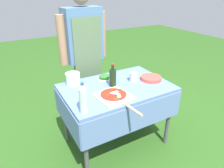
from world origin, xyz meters
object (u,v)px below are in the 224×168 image
(oil_bottle, at_px, (113,77))
(sauce_jar, at_px, (134,77))
(water_bottle, at_px, (83,99))
(plate_stack, at_px, (151,78))
(prep_table, at_px, (116,94))
(pizza_on_peel, at_px, (114,96))
(mixing_tub, at_px, (73,79))
(herb_container, at_px, (105,77))
(person_cook, at_px, (84,48))

(oil_bottle, height_order, sauce_jar, oil_bottle)
(water_bottle, distance_m, plate_stack, 0.94)
(prep_table, bearing_deg, pizza_on_peel, -125.59)
(water_bottle, height_order, plate_stack, water_bottle)
(oil_bottle, xyz_separation_m, mixing_tub, (-0.35, 0.23, -0.03))
(water_bottle, relative_size, herb_container, 1.55)
(water_bottle, bearing_deg, plate_stack, 14.69)
(mixing_tub, xyz_separation_m, sauce_jar, (0.60, -0.25, -0.02))
(herb_container, distance_m, mixing_tub, 0.36)
(prep_table, relative_size, mixing_tub, 7.58)
(person_cook, height_order, herb_container, person_cook)
(oil_bottle, bearing_deg, plate_stack, -9.78)
(plate_stack, bearing_deg, mixing_tub, 158.62)
(pizza_on_peel, relative_size, water_bottle, 2.02)
(pizza_on_peel, distance_m, herb_container, 0.43)
(person_cook, xyz_separation_m, herb_container, (0.06, -0.43, -0.23))
(water_bottle, bearing_deg, pizza_on_peel, 14.85)
(oil_bottle, relative_size, mixing_tub, 1.65)
(person_cook, xyz_separation_m, mixing_tub, (-0.29, -0.38, -0.19))
(person_cook, xyz_separation_m, pizza_on_peel, (-0.05, -0.84, -0.24))
(prep_table, relative_size, person_cook, 0.67)
(plate_stack, bearing_deg, person_cook, 125.88)
(person_cook, relative_size, pizza_on_peel, 3.02)
(sauce_jar, bearing_deg, person_cook, 116.29)
(mixing_tub, bearing_deg, plate_stack, -21.38)
(pizza_on_peel, xyz_separation_m, water_bottle, (-0.34, -0.09, 0.12))
(pizza_on_peel, height_order, sauce_jar, sauce_jar)
(pizza_on_peel, bearing_deg, water_bottle, -171.39)
(pizza_on_peel, distance_m, sauce_jar, 0.42)
(water_bottle, bearing_deg, prep_table, 30.32)
(herb_container, bearing_deg, sauce_jar, -39.15)
(pizza_on_peel, relative_size, oil_bottle, 2.26)
(water_bottle, distance_m, mixing_tub, 0.56)
(water_bottle, relative_size, mixing_tub, 1.85)
(person_cook, relative_size, oil_bottle, 6.82)
(mixing_tub, height_order, sauce_jar, mixing_tub)
(pizza_on_peel, bearing_deg, plate_stack, 8.36)
(person_cook, xyz_separation_m, oil_bottle, (0.06, -0.62, -0.16))
(water_bottle, distance_m, sauce_jar, 0.77)
(pizza_on_peel, relative_size, plate_stack, 2.40)
(prep_table, height_order, person_cook, person_cook)
(herb_container, relative_size, mixing_tub, 1.19)
(water_bottle, height_order, sauce_jar, water_bottle)
(prep_table, bearing_deg, oil_bottle, 129.86)
(pizza_on_peel, height_order, plate_stack, pizza_on_peel)
(person_cook, distance_m, sauce_jar, 0.73)
(herb_container, bearing_deg, mixing_tub, 172.88)
(prep_table, distance_m, person_cook, 0.74)
(prep_table, relative_size, sauce_jar, 11.59)
(herb_container, xyz_separation_m, plate_stack, (0.44, -0.27, -0.01))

